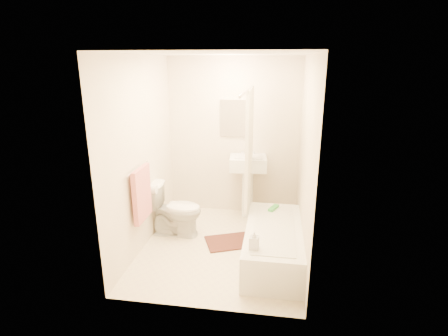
# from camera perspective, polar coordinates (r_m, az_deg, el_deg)

# --- Properties ---
(floor) EXTENTS (2.40, 2.40, 0.00)m
(floor) POSITION_cam_1_polar(r_m,az_deg,el_deg) (4.67, -0.48, -12.73)
(floor) COLOR beige
(floor) RESTS_ON ground
(ceiling) EXTENTS (2.40, 2.40, 0.00)m
(ceiling) POSITION_cam_1_polar(r_m,az_deg,el_deg) (4.05, -0.56, 18.21)
(ceiling) COLOR white
(ceiling) RESTS_ON ground
(wall_back) EXTENTS (2.00, 0.02, 2.40)m
(wall_back) POSITION_cam_1_polar(r_m,az_deg,el_deg) (5.36, 1.55, 4.99)
(wall_back) COLOR beige
(wall_back) RESTS_ON ground
(wall_left) EXTENTS (0.02, 2.40, 2.40)m
(wall_left) POSITION_cam_1_polar(r_m,az_deg,el_deg) (4.47, -13.29, 2.09)
(wall_left) COLOR beige
(wall_left) RESTS_ON ground
(wall_right) EXTENTS (0.02, 2.40, 2.40)m
(wall_right) POSITION_cam_1_polar(r_m,az_deg,el_deg) (4.17, 13.19, 1.03)
(wall_right) COLOR beige
(wall_right) RESTS_ON ground
(mirror) EXTENTS (0.40, 0.03, 0.55)m
(mirror) POSITION_cam_1_polar(r_m,az_deg,el_deg) (5.28, 1.54, 8.13)
(mirror) COLOR white
(mirror) RESTS_ON wall_back
(curtain_rod) EXTENTS (0.03, 1.70, 0.03)m
(curtain_rod) POSITION_cam_1_polar(r_m,az_deg,el_deg) (4.13, 3.90, 12.59)
(curtain_rod) COLOR silver
(curtain_rod) RESTS_ON wall_back
(shower_curtain) EXTENTS (0.04, 0.80, 1.55)m
(shower_curtain) POSITION_cam_1_polar(r_m,az_deg,el_deg) (4.64, 4.14, 3.32)
(shower_curtain) COLOR silver
(shower_curtain) RESTS_ON curtain_rod
(towel_bar) EXTENTS (0.02, 0.60, 0.02)m
(towel_bar) POSITION_cam_1_polar(r_m,az_deg,el_deg) (4.26, -13.92, -0.08)
(towel_bar) COLOR silver
(towel_bar) RESTS_ON wall_left
(towel) EXTENTS (0.06, 0.45, 0.66)m
(towel) POSITION_cam_1_polar(r_m,az_deg,el_deg) (4.35, -13.26, -4.13)
(towel) COLOR #CC7266
(towel) RESTS_ON towel_bar
(toilet_paper) EXTENTS (0.11, 0.12, 0.12)m
(toilet_paper) POSITION_cam_1_polar(r_m,az_deg,el_deg) (4.70, -11.55, -3.46)
(toilet_paper) COLOR white
(toilet_paper) RESTS_ON wall_left
(toilet) EXTENTS (0.74, 0.42, 0.72)m
(toilet) POSITION_cam_1_polar(r_m,az_deg,el_deg) (4.88, -7.96, -6.75)
(toilet) COLOR white
(toilet) RESTS_ON floor
(sink) EXTENTS (0.57, 0.47, 1.05)m
(sink) POSITION_cam_1_polar(r_m,az_deg,el_deg) (5.32, 3.88, -2.68)
(sink) COLOR white
(sink) RESTS_ON floor
(bathtub) EXTENTS (0.66, 1.50, 0.42)m
(bathtub) POSITION_cam_1_polar(r_m,az_deg,el_deg) (4.34, 8.05, -12.14)
(bathtub) COLOR white
(bathtub) RESTS_ON floor
(bath_mat) EXTENTS (0.70, 0.62, 0.02)m
(bath_mat) POSITION_cam_1_polar(r_m,az_deg,el_deg) (4.76, 0.75, -11.97)
(bath_mat) COLOR #52271D
(bath_mat) RESTS_ON floor
(soap_bottle) EXTENTS (0.10, 0.11, 0.21)m
(soap_bottle) POSITION_cam_1_polar(r_m,az_deg,el_deg) (3.74, 4.93, -11.66)
(soap_bottle) COLOR white
(soap_bottle) RESTS_ON bathtub
(scrub_brush) EXTENTS (0.15, 0.23, 0.04)m
(scrub_brush) POSITION_cam_1_polar(r_m,az_deg,el_deg) (4.72, 8.09, -6.53)
(scrub_brush) COLOR green
(scrub_brush) RESTS_ON bathtub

